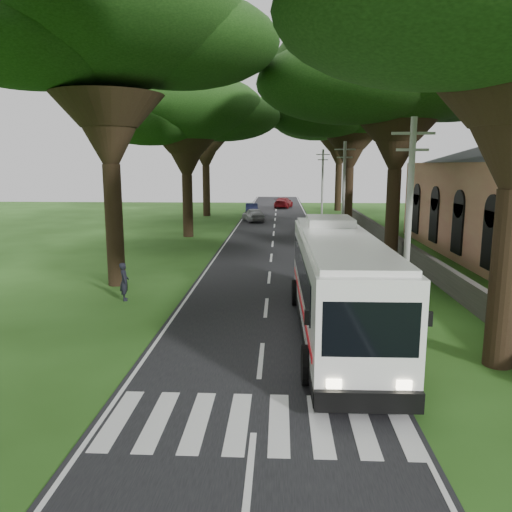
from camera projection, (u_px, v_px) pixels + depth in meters
The scene contains 18 objects.
ground at pixel (258, 388), 14.20m from camera, with size 140.00×140.00×0.00m, color #254C15.
road at pixel (272, 246), 38.76m from camera, with size 8.00×120.00×0.04m, color black.
crosswalk at pixel (255, 423), 12.24m from camera, with size 8.00×3.00×0.01m, color silver.
property_wall at pixel (393, 241), 37.24m from camera, with size 0.35×50.00×1.20m, color #383533.
pole_near at pixel (409, 220), 19.08m from camera, with size 1.60×0.24×8.00m.
pole_mid at pixel (344, 192), 38.73m from camera, with size 1.60×0.24×8.00m.
pole_far at pixel (322, 183), 58.37m from camera, with size 1.60×0.24×8.00m.
tree_l_mida at pixel (104, 28), 24.06m from camera, with size 14.18×14.18×15.93m.
tree_l_midb at pixel (185, 110), 42.08m from camera, with size 13.38×13.38×13.76m.
tree_l_far at pixel (205, 112), 59.51m from camera, with size 15.28×15.28×15.78m.
tree_r_mida at pixel (400, 70), 31.28m from camera, with size 16.26×16.26×15.64m.
tree_r_midb at pixel (352, 104), 48.98m from camera, with size 15.58×15.58×15.52m.
tree_r_far at pixel (340, 115), 66.50m from camera, with size 16.12×16.12×16.30m.
coach_bus at pixel (337, 282), 18.24m from camera, with size 3.12×12.78×3.76m.
distant_car_a at pixel (253, 215), 55.23m from camera, with size 1.79×4.44×1.51m, color #9E9DA2.
distant_car_b at pixel (252, 209), 62.57m from camera, with size 1.50×4.31×1.42m, color #22274F.
distant_car_c at pixel (283, 203), 72.92m from camera, with size 2.09×5.14×1.49m, color maroon.
pedestrian at pixel (124, 282), 23.20m from camera, with size 0.65×0.43×1.79m, color black.
Camera 1 is at (0.58, -13.28, 6.26)m, focal length 35.00 mm.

